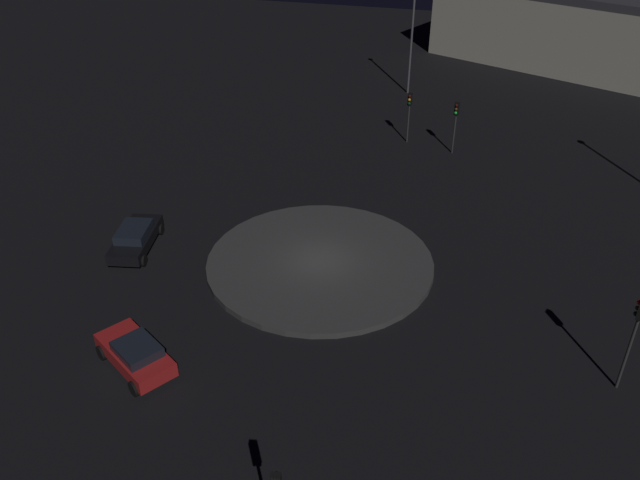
# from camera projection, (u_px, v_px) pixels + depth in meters

# --- Properties ---
(ground_plane) EXTENTS (118.72, 118.72, 0.00)m
(ground_plane) POSITION_uv_depth(u_px,v_px,m) (320.00, 265.00, 34.24)
(ground_plane) COLOR black
(roundabout_island) EXTENTS (11.86, 11.86, 0.32)m
(roundabout_island) POSITION_uv_depth(u_px,v_px,m) (320.00, 263.00, 34.16)
(roundabout_island) COLOR #383838
(roundabout_island) RESTS_ON ground_plane
(car_black) EXTENTS (4.69, 2.64, 1.38)m
(car_black) POSITION_uv_depth(u_px,v_px,m) (135.00, 237.00, 35.21)
(car_black) COLOR black
(car_black) RESTS_ON ground_plane
(car_red) EXTENTS (3.61, 4.29, 1.41)m
(car_red) POSITION_uv_depth(u_px,v_px,m) (136.00, 354.00, 27.31)
(car_red) COLOR red
(car_red) RESTS_ON ground_plane
(traffic_light_south) EXTENTS (0.36, 0.39, 4.47)m
(traffic_light_south) POSITION_uv_depth(u_px,v_px,m) (635.00, 327.00, 25.06)
(traffic_light_south) COLOR #2D2D2D
(traffic_light_south) RESTS_ON ground_plane
(traffic_light_east) EXTENTS (0.39, 0.35, 3.74)m
(traffic_light_east) POSITION_uv_depth(u_px,v_px,m) (456.00, 117.00, 44.82)
(traffic_light_east) COLOR #2D2D2D
(traffic_light_east) RESTS_ON ground_plane
(traffic_light_east_near) EXTENTS (0.37, 0.32, 3.71)m
(traffic_light_east_near) POSITION_uv_depth(u_px,v_px,m) (409.00, 107.00, 46.46)
(traffic_light_east_near) COLOR #2D2D2D
(traffic_light_east_near) RESTS_ON ground_plane
(streetlamp_east) EXTENTS (0.46, 0.46, 9.08)m
(streetlamp_east) POSITION_uv_depth(u_px,v_px,m) (412.00, 29.00, 53.97)
(streetlamp_east) COLOR #4C4C51
(streetlamp_east) RESTS_ON ground_plane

